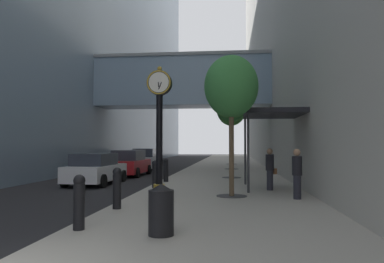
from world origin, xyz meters
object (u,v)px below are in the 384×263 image
(trash_bin, at_px, (161,209))
(pedestrian_by_clock, at_px, (297,172))
(street_clock, at_px, (159,126))
(bollard_second, at_px, (117,187))
(bollard_nearest, at_px, (79,201))
(bollard_fourth, at_px, (155,173))
(street_tree_near, at_px, (231,87))
(street_tree_mid_far, at_px, (231,103))
(bollard_fifth, at_px, (166,169))
(car_white_far, at_px, (96,169))
(car_red_trailing, at_px, (129,163))
(pedestrian_walking, at_px, (270,168))
(car_silver_mid, at_px, (146,160))
(car_black_near, at_px, (149,158))
(street_tree_far, at_px, (231,109))
(street_tree_mid_near, at_px, (231,89))

(trash_bin, xyz_separation_m, pedestrian_by_clock, (3.66, 5.64, 0.37))
(street_clock, relative_size, bollard_second, 3.79)
(bollard_nearest, height_order, trash_bin, bollard_nearest)
(bollard_fourth, distance_m, street_tree_near, 5.28)
(street_tree_mid_far, distance_m, pedestrian_by_clock, 17.20)
(bollard_nearest, distance_m, bollard_fifth, 11.00)
(street_tree_mid_far, xyz_separation_m, trash_bin, (-1.43, -22.16, -4.61))
(street_tree_near, bearing_deg, bollard_fifth, 122.59)
(car_white_far, relative_size, car_red_trailing, 1.00)
(bollard_fifth, bearing_deg, bollard_nearest, -90.00)
(bollard_nearest, height_order, bollard_fifth, same)
(pedestrian_walking, relative_size, car_white_far, 0.38)
(car_red_trailing, bearing_deg, pedestrian_walking, -45.31)
(car_white_far, bearing_deg, car_silver_mid, 90.21)
(car_black_near, relative_size, car_silver_mid, 1.06)
(trash_bin, relative_size, pedestrian_by_clock, 0.61)
(bollard_second, height_order, car_silver_mid, car_silver_mid)
(bollard_fourth, distance_m, pedestrian_by_clock, 6.27)
(street_tree_far, relative_size, pedestrian_walking, 4.20)
(street_tree_mid_near, distance_m, pedestrian_walking, 7.45)
(street_clock, distance_m, street_tree_mid_far, 17.57)
(street_tree_far, relative_size, car_white_far, 1.61)
(street_clock, relative_size, car_silver_mid, 1.03)
(car_silver_mid, bearing_deg, trash_bin, -76.39)
(bollard_nearest, bearing_deg, street_tree_mid_far, 81.40)
(bollard_second, xyz_separation_m, trash_bin, (1.87, -3.07, -0.09))
(street_tree_near, distance_m, pedestrian_by_clock, 3.81)
(car_silver_mid, bearing_deg, car_white_far, -89.79)
(bollard_nearest, bearing_deg, car_silver_mid, 99.18)
(pedestrian_walking, bearing_deg, street_tree_mid_far, 96.43)
(street_clock, relative_size, pedestrian_walking, 2.65)
(street_tree_near, height_order, car_black_near, street_tree_near)
(trash_bin, bearing_deg, pedestrian_walking, 69.85)
(bollard_nearest, bearing_deg, street_tree_mid_near, 76.57)
(bollard_fifth, xyz_separation_m, car_black_near, (-4.73, 17.52, 0.03))
(street_clock, bearing_deg, bollard_fourth, 103.62)
(bollard_fifth, bearing_deg, trash_bin, -80.62)
(bollard_fifth, distance_m, trash_bin, 11.47)
(car_silver_mid, distance_m, car_red_trailing, 6.12)
(bollard_fifth, relative_size, car_black_near, 0.26)
(street_tree_mid_far, height_order, trash_bin, street_tree_mid_far)
(bollard_fifth, bearing_deg, car_black_near, 105.10)
(trash_bin, bearing_deg, car_white_far, 116.28)
(street_clock, distance_m, bollard_second, 2.79)
(pedestrian_walking, bearing_deg, car_red_trailing, 134.69)
(bollard_nearest, relative_size, street_tree_far, 0.17)
(pedestrian_by_clock, bearing_deg, bollard_fourth, 152.07)
(trash_bin, bearing_deg, car_red_trailing, 107.41)
(bollard_nearest, xyz_separation_m, trash_bin, (1.87, -0.32, -0.09))
(street_clock, xyz_separation_m, car_white_far, (-4.43, 6.03, -1.86))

